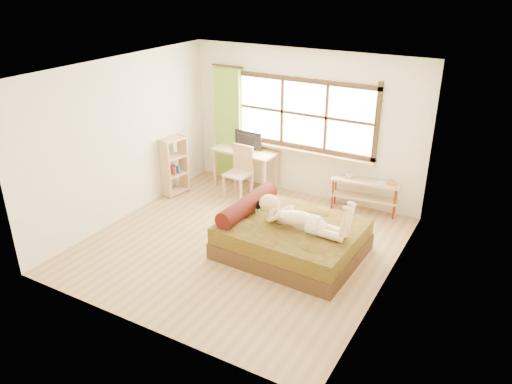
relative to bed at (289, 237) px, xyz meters
The scene contains 18 objects.
floor 0.82m from the bed, 168.27° to the right, with size 4.50×4.50×0.00m, color #9E754C.
ceiling 2.55m from the bed, 168.27° to the right, with size 4.50×4.50×0.00m, color white.
wall_back 2.47m from the bed, 109.93° to the left, with size 4.50×4.50×0.00m, color silver.
wall_front 2.75m from the bed, 107.49° to the right, with size 4.50×4.50×0.00m, color silver.
wall_left 3.20m from the bed, behind, with size 4.50×4.50×0.00m, color silver.
wall_right 1.85m from the bed, ahead, with size 4.50×4.50×0.00m, color silver.
window 2.52m from the bed, 110.19° to the left, with size 2.80×0.16×1.46m.
curtain 3.16m from the bed, 139.49° to the left, with size 0.55×0.10×2.20m, color olive.
bed is the anchor object (origin of this frame).
woman 0.57m from the bed, 14.58° to the right, with size 1.40×0.40×0.60m, color beige, non-canonical shape.
kitten 0.76m from the bed, behind, with size 0.30×0.12×0.24m, color black, non-canonical shape.
desk 2.59m from the bed, 135.51° to the left, with size 1.27×0.63×0.77m.
monitor 2.68m from the bed, 134.72° to the left, with size 0.59×0.08×0.34m, color black.
chair 2.25m from the bed, 140.24° to the left, with size 0.45×0.45×0.97m.
pipe_shelf 2.00m from the bed, 74.24° to the left, with size 1.20×0.45×0.66m.
cup 1.96m from the bed, 83.19° to the left, with size 0.13×0.13×0.10m, color gray.
book 2.07m from the bed, 69.15° to the left, with size 0.15×0.20×0.02m, color gray.
bookshelf 2.99m from the bed, 162.51° to the left, with size 0.36×0.52×1.11m.
Camera 1 is at (3.56, -5.76, 3.97)m, focal length 35.00 mm.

